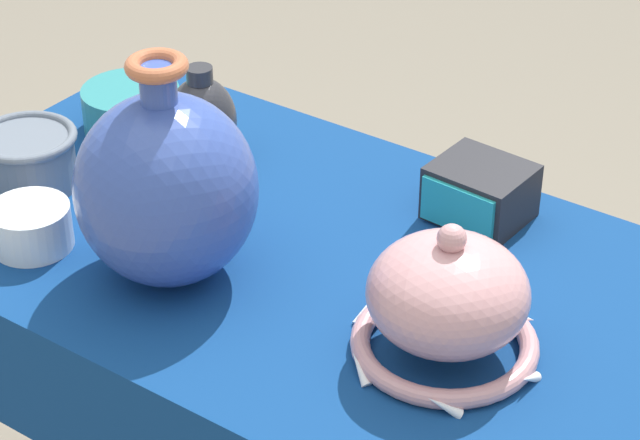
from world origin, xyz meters
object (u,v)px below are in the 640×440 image
object	(u,v)px
vase_dome_bell	(447,303)
mosaic_tile_box	(479,193)
vase_tall_bulbous	(166,188)
pot_squat_teal	(132,109)
jar_round_charcoal	(202,120)
pot_squat_porcelain	(31,227)
cup_wide_slate	(28,158)

from	to	relation	value
vase_dome_bell	mosaic_tile_box	bearing A→B (deg)	111.27
vase_tall_bulbous	pot_squat_teal	distance (m)	0.38
vase_tall_bulbous	jar_round_charcoal	xyz separation A→B (m)	(-0.14, 0.23, -0.05)
vase_dome_bell	pot_squat_porcelain	bearing A→B (deg)	-167.95
jar_round_charcoal	vase_tall_bulbous	bearing A→B (deg)	-58.91
cup_wide_slate	jar_round_charcoal	bearing A→B (deg)	51.11
pot_squat_teal	jar_round_charcoal	bearing A→B (deg)	-5.47
pot_squat_porcelain	cup_wide_slate	world-z (taller)	cup_wide_slate
vase_tall_bulbous	pot_squat_porcelain	distance (m)	0.21
vase_dome_bell	mosaic_tile_box	distance (m)	0.28
vase_dome_bell	pot_squat_teal	distance (m)	0.65
pot_squat_porcelain	cup_wide_slate	distance (m)	0.15
vase_tall_bulbous	vase_dome_bell	xyz separation A→B (m)	(0.34, 0.06, -0.05)
vase_dome_bell	pot_squat_teal	xyz separation A→B (m)	(-0.62, 0.18, -0.03)
mosaic_tile_box	pot_squat_teal	size ratio (longest dim) A/B	0.89
vase_dome_bell	jar_round_charcoal	bearing A→B (deg)	160.38
vase_tall_bulbous	jar_round_charcoal	distance (m)	0.27
jar_round_charcoal	cup_wide_slate	bearing A→B (deg)	-128.89
jar_round_charcoal	mosaic_tile_box	bearing A→B (deg)	13.26
pot_squat_teal	mosaic_tile_box	bearing A→B (deg)	8.22
pot_squat_porcelain	cup_wide_slate	xyz separation A→B (m)	(-0.11, 0.10, 0.02)
mosaic_tile_box	jar_round_charcoal	distance (m)	0.39
pot_squat_teal	cup_wide_slate	bearing A→B (deg)	-91.04
vase_dome_bell	pot_squat_porcelain	size ratio (longest dim) A/B	2.18
pot_squat_porcelain	cup_wide_slate	size ratio (longest dim) A/B	0.74
jar_round_charcoal	pot_squat_porcelain	distance (m)	0.29
mosaic_tile_box	cup_wide_slate	xyz separation A→B (m)	(-0.52, -0.27, 0.01)
vase_tall_bulbous	pot_squat_porcelain	world-z (taller)	vase_tall_bulbous
vase_tall_bulbous	pot_squat_porcelain	xyz separation A→B (m)	(-0.18, -0.06, -0.09)
pot_squat_porcelain	vase_tall_bulbous	bearing A→B (deg)	17.28
mosaic_tile_box	vase_dome_bell	bearing A→B (deg)	-65.16
pot_squat_teal	cup_wide_slate	xyz separation A→B (m)	(-0.00, -0.20, 0.01)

